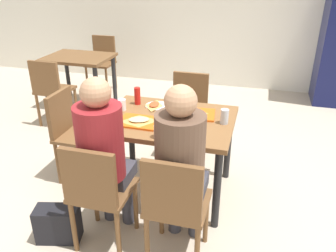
{
  "coord_description": "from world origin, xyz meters",
  "views": [
    {
      "loc": [
        0.71,
        -2.54,
        1.9
      ],
      "look_at": [
        0.0,
        0.0,
        0.65
      ],
      "focal_mm": 36.83,
      "sensor_mm": 36.0,
      "label": 1
    }
  ],
  "objects_px": {
    "chair_far_side": "(188,107)",
    "foil_bundle": "(115,108)",
    "tray_red_near": "(140,122)",
    "background_table": "(79,65)",
    "plastic_cup_a": "(176,98)",
    "chair_near_left": "(97,190)",
    "person_in_red": "(103,148)",
    "pizza_slice_a": "(139,120)",
    "soda_can": "(224,117)",
    "background_chair_far": "(102,59)",
    "paper_plate_near_edge": "(180,132)",
    "pizza_slice_d": "(184,132)",
    "chair_near_right": "(175,203)",
    "condiment_bottle": "(137,96)",
    "person_in_brown_jacket": "(181,160)",
    "plastic_cup_d": "(188,102)",
    "pizza_slice_b": "(191,111)",
    "plastic_cup_b": "(158,132)",
    "main_table": "(168,129)",
    "chair_left_end": "(72,129)",
    "plastic_cup_c": "(122,105)",
    "pizza_slice_c": "(154,105)",
    "handbag": "(58,224)",
    "tray_red_far": "(194,114)",
    "paper_plate_center": "(158,106)"
  },
  "relations": [
    {
      "from": "chair_far_side",
      "to": "paper_plate_near_edge",
      "type": "distance_m",
      "value": 1.08
    },
    {
      "from": "chair_left_end",
      "to": "person_in_red",
      "type": "relative_size",
      "value": 0.68
    },
    {
      "from": "plastic_cup_a",
      "to": "chair_near_left",
      "type": "bearing_deg",
      "value": -101.9
    },
    {
      "from": "chair_near_right",
      "to": "tray_red_far",
      "type": "distance_m",
      "value": 0.97
    },
    {
      "from": "chair_near_left",
      "to": "paper_plate_center",
      "type": "relative_size",
      "value": 3.92
    },
    {
      "from": "pizza_slice_c",
      "to": "handbag",
      "type": "distance_m",
      "value": 1.28
    },
    {
      "from": "soda_can",
      "to": "background_chair_far",
      "type": "xyz_separation_m",
      "value": [
        -2.25,
        2.43,
        -0.28
      ]
    },
    {
      "from": "chair_near_left",
      "to": "plastic_cup_d",
      "type": "relative_size",
      "value": 8.62
    },
    {
      "from": "chair_left_end",
      "to": "pizza_slice_d",
      "type": "xyz_separation_m",
      "value": [
        1.12,
        -0.25,
        0.24
      ]
    },
    {
      "from": "chair_near_right",
      "to": "soda_can",
      "type": "relative_size",
      "value": 7.07
    },
    {
      "from": "chair_near_right",
      "to": "condiment_bottle",
      "type": "distance_m",
      "value": 1.25
    },
    {
      "from": "pizza_slice_c",
      "to": "soda_can",
      "type": "distance_m",
      "value": 0.69
    },
    {
      "from": "person_in_red",
      "to": "pizza_slice_a",
      "type": "distance_m",
      "value": 0.52
    },
    {
      "from": "pizza_slice_a",
      "to": "foil_bundle",
      "type": "height_order",
      "value": "foil_bundle"
    },
    {
      "from": "plastic_cup_b",
      "to": "plastic_cup_d",
      "type": "xyz_separation_m",
      "value": [
        0.08,
        0.64,
        0.0
      ]
    },
    {
      "from": "pizza_slice_b",
      "to": "handbag",
      "type": "bearing_deg",
      "value": -129.59
    },
    {
      "from": "tray_red_near",
      "to": "background_table",
      "type": "relative_size",
      "value": 0.4
    },
    {
      "from": "chair_near_left",
      "to": "pizza_slice_b",
      "type": "height_order",
      "value": "chair_near_left"
    },
    {
      "from": "chair_far_side",
      "to": "pizza_slice_a",
      "type": "bearing_deg",
      "value": -101.86
    },
    {
      "from": "chair_near_left",
      "to": "condiment_bottle",
      "type": "bearing_deg",
      "value": 94.51
    },
    {
      "from": "chair_far_side",
      "to": "foil_bundle",
      "type": "relative_size",
      "value": 8.62
    },
    {
      "from": "pizza_slice_b",
      "to": "plastic_cup_b",
      "type": "bearing_deg",
      "value": -106.13
    },
    {
      "from": "pizza_slice_a",
      "to": "foil_bundle",
      "type": "bearing_deg",
      "value": 153.4
    },
    {
      "from": "pizza_slice_b",
      "to": "plastic_cup_b",
      "type": "height_order",
      "value": "plastic_cup_b"
    },
    {
      "from": "main_table",
      "to": "chair_near_right",
      "type": "xyz_separation_m",
      "value": [
        0.27,
        -0.81,
        -0.12
      ]
    },
    {
      "from": "pizza_slice_c",
      "to": "pizza_slice_d",
      "type": "bearing_deg",
      "value": -50.86
    },
    {
      "from": "person_in_red",
      "to": "paper_plate_near_edge",
      "type": "bearing_deg",
      "value": 44.75
    },
    {
      "from": "paper_plate_near_edge",
      "to": "plastic_cup_d",
      "type": "distance_m",
      "value": 0.52
    },
    {
      "from": "pizza_slice_c",
      "to": "plastic_cup_b",
      "type": "xyz_separation_m",
      "value": [
        0.22,
        -0.58,
        0.03
      ]
    },
    {
      "from": "handbag",
      "to": "paper_plate_center",
      "type": "bearing_deg",
      "value": 66.54
    },
    {
      "from": "person_in_red",
      "to": "paper_plate_near_edge",
      "type": "relative_size",
      "value": 5.78
    },
    {
      "from": "paper_plate_near_edge",
      "to": "plastic_cup_a",
      "type": "height_order",
      "value": "plastic_cup_a"
    },
    {
      "from": "person_in_red",
      "to": "foil_bundle",
      "type": "xyz_separation_m",
      "value": [
        -0.19,
        0.65,
        0.02
      ]
    },
    {
      "from": "person_in_brown_jacket",
      "to": "foil_bundle",
      "type": "height_order",
      "value": "person_in_brown_jacket"
    },
    {
      "from": "chair_near_left",
      "to": "foil_bundle",
      "type": "distance_m",
      "value": 0.85
    },
    {
      "from": "pizza_slice_a",
      "to": "plastic_cup_a",
      "type": "bearing_deg",
      "value": 71.26
    },
    {
      "from": "chair_near_right",
      "to": "soda_can",
      "type": "xyz_separation_m",
      "value": [
        0.19,
        0.83,
        0.28
      ]
    },
    {
      "from": "pizza_slice_b",
      "to": "plastic_cup_c",
      "type": "relative_size",
      "value": 2.25
    },
    {
      "from": "pizza_slice_c",
      "to": "chair_near_left",
      "type": "bearing_deg",
      "value": -94.66
    },
    {
      "from": "main_table",
      "to": "chair_far_side",
      "type": "bearing_deg",
      "value": 90.0
    },
    {
      "from": "pizza_slice_a",
      "to": "plastic_cup_c",
      "type": "bearing_deg",
      "value": 137.43
    },
    {
      "from": "plastic_cup_b",
      "to": "plastic_cup_d",
      "type": "relative_size",
      "value": 1.0
    },
    {
      "from": "plastic_cup_a",
      "to": "condiment_bottle",
      "type": "bearing_deg",
      "value": -158.79
    },
    {
      "from": "soda_can",
      "to": "background_table",
      "type": "xyz_separation_m",
      "value": [
        -2.25,
        1.7,
        -0.18
      ]
    },
    {
      "from": "chair_near_left",
      "to": "foil_bundle",
      "type": "height_order",
      "value": "chair_near_left"
    },
    {
      "from": "plastic_cup_a",
      "to": "person_in_red",
      "type": "bearing_deg",
      "value": -103.46
    },
    {
      "from": "paper_plate_near_edge",
      "to": "soda_can",
      "type": "distance_m",
      "value": 0.4
    },
    {
      "from": "pizza_slice_b",
      "to": "plastic_cup_c",
      "type": "bearing_deg",
      "value": -173.18
    },
    {
      "from": "paper_plate_near_edge",
      "to": "pizza_slice_d",
      "type": "xyz_separation_m",
      "value": [
        0.03,
        -0.02,
        0.01
      ]
    },
    {
      "from": "pizza_slice_b",
      "to": "foil_bundle",
      "type": "xyz_separation_m",
      "value": [
        -0.64,
        -0.16,
        0.03
      ]
    }
  ]
}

